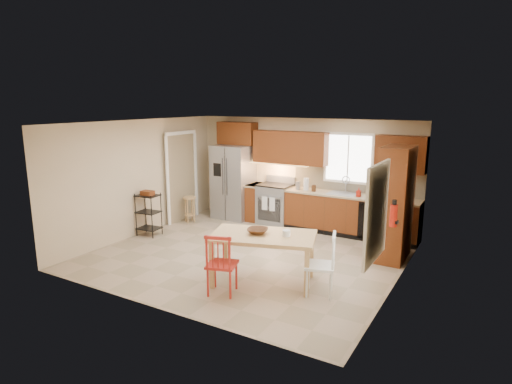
{
  "coord_description": "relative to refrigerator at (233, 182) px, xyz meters",
  "views": [
    {
      "loc": [
        4.03,
        -6.64,
        2.9
      ],
      "look_at": [
        -0.05,
        0.4,
        1.15
      ],
      "focal_mm": 30.0,
      "sensor_mm": 36.0,
      "label": 1
    }
  ],
  "objects": [
    {
      "name": "sink",
      "position": [
        2.8,
        0.08,
        -0.05
      ],
      "size": [
        0.62,
        0.46,
        0.16
      ],
      "primitive_type": "cube",
      "color": "gray",
      "rests_on": "base_cabinet_run"
    },
    {
      "name": "chair_white",
      "position": [
        3.52,
        -3.04,
        -0.43
      ],
      "size": [
        0.57,
        0.57,
        0.96
      ],
      "primitive_type": null,
      "rotation": [
        0.0,
        0.0,
        1.88
      ],
      "color": "silver",
      "rests_on": "floor"
    },
    {
      "name": "table_jar",
      "position": [
        2.93,
        -2.99,
        -0.07
      ],
      "size": [
        0.16,
        0.16,
        0.15
      ],
      "primitive_type": "cylinder",
      "rotation": [
        0.0,
        0.0,
        0.31
      ],
      "color": "silver",
      "rests_on": "dining_table"
    },
    {
      "name": "base_cabinet_narrow",
      "position": [
        0.6,
        0.08,
        -0.46
      ],
      "size": [
        0.3,
        0.6,
        0.9
      ],
      "primitive_type": "cube",
      "color": "brown",
      "rests_on": "floor"
    },
    {
      "name": "utility_cart",
      "position": [
        -0.8,
        -2.16,
        -0.44
      ],
      "size": [
        0.5,
        0.41,
        0.94
      ],
      "primitive_type": null,
      "rotation": [
        0.0,
        0.0,
        0.09
      ],
      "color": "black",
      "rests_on": "floor"
    },
    {
      "name": "wall_back",
      "position": [
        1.7,
        0.38,
        0.34
      ],
      "size": [
        5.5,
        0.02,
        2.5
      ],
      "primitive_type": "cube",
      "color": "#CCB793",
      "rests_on": "ground"
    },
    {
      "name": "refrigerator",
      "position": [
        0.0,
        0.0,
        0.0
      ],
      "size": [
        0.92,
        0.75,
        1.82
      ],
      "primitive_type": "cube",
      "color": "gray",
      "rests_on": "floor"
    },
    {
      "name": "upper_right_block",
      "position": [
        3.95,
        0.2,
        0.92
      ],
      "size": [
        1.0,
        0.35,
        0.75
      ],
      "primitive_type": "cube",
      "color": "#632B10",
      "rests_on": "wall_back"
    },
    {
      "name": "upper_over_fridge",
      "position": [
        0.0,
        0.2,
        1.19
      ],
      "size": [
        1.0,
        0.35,
        0.55
      ],
      "primitive_type": "cube",
      "color": "#632B10",
      "rests_on": "wall_back"
    },
    {
      "name": "chair_red",
      "position": [
        2.22,
        -3.74,
        -0.43
      ],
      "size": [
        0.57,
        0.57,
        0.96
      ],
      "primitive_type": null,
      "rotation": [
        0.0,
        0.0,
        0.31
      ],
      "color": "#B0231B",
      "rests_on": "floor"
    },
    {
      "name": "fire_extinguisher",
      "position": [
        4.33,
        -1.98,
        0.19
      ],
      "size": [
        0.12,
        0.12,
        0.36
      ],
      "primitive_type": "cylinder",
      "color": "#AF190C",
      "rests_on": "wall_right"
    },
    {
      "name": "table_bowl",
      "position": [
        2.47,
        -3.09,
        -0.1
      ],
      "size": [
        0.42,
        0.42,
        0.08
      ],
      "primitive_type": "imported",
      "rotation": [
        0.0,
        0.0,
        0.31
      ],
      "color": "#482713",
      "rests_on": "dining_table"
    },
    {
      "name": "range_stove",
      "position": [
        1.15,
        0.06,
        -0.45
      ],
      "size": [
        0.76,
        0.63,
        0.92
      ],
      "primitive_type": "cube",
      "color": "gray",
      "rests_on": "floor"
    },
    {
      "name": "pantry",
      "position": [
        4.13,
        -0.93,
        0.14
      ],
      "size": [
        0.5,
        0.95,
        2.1
      ],
      "primitive_type": "cube",
      "color": "brown",
      "rests_on": "floor"
    },
    {
      "name": "window_back",
      "position": [
        2.8,
        0.35,
        0.74
      ],
      "size": [
        1.12,
        0.04,
        1.12
      ],
      "primitive_type": "cube",
      "color": "white",
      "rests_on": "wall_back"
    },
    {
      "name": "wall_right",
      "position": [
        4.45,
        -2.12,
        0.34
      ],
      "size": [
        0.02,
        5.0,
        2.5
      ],
      "primitive_type": "cube",
      "color": "#CCB793",
      "rests_on": "ground"
    },
    {
      "name": "doorway",
      "position": [
        -0.97,
        -0.82,
        0.14
      ],
      "size": [
        0.04,
        0.95,
        2.1
      ],
      "primitive_type": "cube",
      "color": "#8C7A59",
      "rests_on": "wall_left"
    },
    {
      "name": "base_cabinet_run",
      "position": [
        2.99,
        0.08,
        -0.46
      ],
      "size": [
        2.92,
        0.6,
        0.9
      ],
      "primitive_type": "cube",
      "color": "brown",
      "rests_on": "floor"
    },
    {
      "name": "bar_stool",
      "position": [
        -0.69,
        -0.89,
        -0.6
      ],
      "size": [
        0.31,
        0.31,
        0.62
      ],
      "primitive_type": null,
      "rotation": [
        0.0,
        0.0,
        -0.03
      ],
      "color": "tan",
      "rests_on": "floor"
    },
    {
      "name": "canister_steel",
      "position": [
        1.75,
        0.03,
        0.08
      ],
      "size": [
        0.11,
        0.11,
        0.18
      ],
      "primitive_type": "cylinder",
      "color": "gray",
      "rests_on": "base_cabinet_run"
    },
    {
      "name": "window_right",
      "position": [
        4.38,
        -3.27,
        0.54
      ],
      "size": [
        0.04,
        1.02,
        1.32
      ],
      "primitive_type": "cube",
      "color": "white",
      "rests_on": "wall_right"
    },
    {
      "name": "ceiling",
      "position": [
        1.7,
        -2.12,
        1.59
      ],
      "size": [
        5.5,
        5.0,
        0.02
      ],
      "primitive_type": "cube",
      "color": "silver",
      "rests_on": "ground"
    },
    {
      "name": "wall_left",
      "position": [
        -1.05,
        -2.12,
        0.34
      ],
      "size": [
        0.02,
        5.0,
        2.5
      ],
      "primitive_type": "cube",
      "color": "#CCB793",
      "rests_on": "ground"
    },
    {
      "name": "dining_table",
      "position": [
        2.57,
        -3.09,
        -0.51
      ],
      "size": [
        1.84,
        1.38,
        0.8
      ],
      "primitive_type": null,
      "rotation": [
        0.0,
        0.0,
        0.31
      ],
      "color": "tan",
      "rests_on": "floor"
    },
    {
      "name": "backsplash",
      "position": [
        2.99,
        0.36,
        0.27
      ],
      "size": [
        2.92,
        0.03,
        0.55
      ],
      "primitive_type": "cube",
      "color": "beige",
      "rests_on": "wall_back"
    },
    {
      "name": "dishwasher",
      "position": [
        3.55,
        -0.22,
        -0.46
      ],
      "size": [
        0.6,
        0.02,
        0.78
      ],
      "primitive_type": "cube",
      "color": "black",
      "rests_on": "floor"
    },
    {
      "name": "floor",
      "position": [
        1.7,
        -2.12,
        -0.91
      ],
      "size": [
        5.5,
        5.5,
        0.0
      ],
      "primitive_type": "plane",
      "color": "tan",
      "rests_on": "ground"
    },
    {
      "name": "canister_wood",
      "position": [
        2.15,
        -0.0,
        0.06
      ],
      "size": [
        0.1,
        0.1,
        0.14
      ],
      "primitive_type": "cylinder",
      "color": "#482713",
      "rests_on": "base_cabinet_run"
    },
    {
      "name": "undercab_glow",
      "position": [
        1.15,
        0.17,
        0.52
      ],
      "size": [
        1.6,
        0.3,
        0.01
      ],
      "primitive_type": "cube",
      "color": "#FFBF66",
      "rests_on": "wall_back"
    },
    {
      "name": "upper_left_block",
      "position": [
        1.45,
        0.2,
        0.92
      ],
      "size": [
        1.8,
        0.35,
        0.75
      ],
      "primitive_type": "cube",
      "color": "#632B10",
      "rests_on": "wall_back"
    },
    {
      "name": "wall_front",
      "position": [
        1.7,
        -4.62,
        0.34
      ],
      "size": [
        5.5,
        0.02,
        2.5
      ],
      "primitive_type": "cube",
      "color": "#CCB793",
      "rests_on": "ground"
    },
    {
      "name": "paper_towel",
      "position": [
        1.95,
        0.03,
        0.13
      ],
      "size": [
        0.12,
        0.12,
        0.28
      ],
      "primitive_type": "cylinder",
      "color": "silver",
      "rests_on": "base_cabinet_run"
    },
    {
      "name": "soap_bottle",
      "position": [
        3.18,
        -0.02,
        0.09
      ],
      "size": [
        0.09,
        0.09,
        0.19
      ],
      "primitive_type": "imported",
      "color": "#AF190C",
      "rests_on": "base_cabinet_run"
    }
  ]
}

